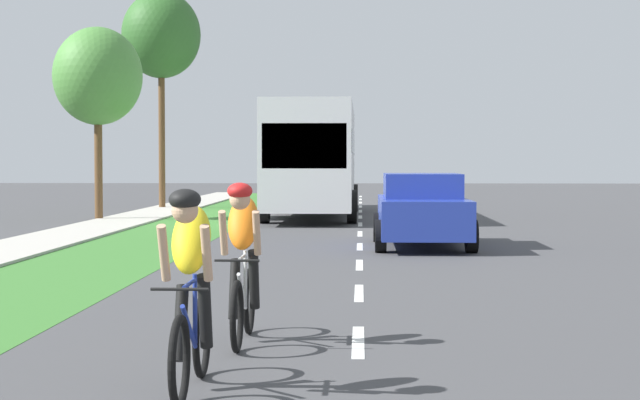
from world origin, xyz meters
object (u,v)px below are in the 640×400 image
object	(u,v)px
sedan_blue	(422,210)
bus_white	(314,155)
cyclist_lead	(190,288)
street_tree_far	(161,36)
cyclist_trailing	(243,261)
street_tree_near	(98,77)

from	to	relation	value
sedan_blue	bus_white	bearing A→B (deg)	103.45
cyclist_lead	street_tree_far	world-z (taller)	street_tree_far
cyclist_lead	sedan_blue	size ratio (longest dim) A/B	0.40
cyclist_trailing	bus_white	xyz separation A→B (m)	(-0.36, 22.97, 1.17)
sedan_blue	cyclist_trailing	bearing A→B (deg)	-101.97
cyclist_trailing	sedan_blue	distance (m)	11.64
street_tree_near	street_tree_far	xyz separation A→B (m)	(0.46, 7.49, 2.12)
street_tree_far	cyclist_lead	bearing A→B (deg)	-78.56
street_tree_near	sedan_blue	bearing A→B (deg)	-45.36
street_tree_near	cyclist_trailing	bearing A→B (deg)	-71.91
cyclist_lead	cyclist_trailing	bearing A→B (deg)	85.81
cyclist_trailing	bus_white	distance (m)	23.00
cyclist_trailing	sedan_blue	size ratio (longest dim) A/B	0.40
cyclist_lead	cyclist_trailing	xyz separation A→B (m)	(0.16, 2.14, 0.00)
street_tree_far	sedan_blue	bearing A→B (deg)	-62.57
sedan_blue	street_tree_near	world-z (taller)	street_tree_near
cyclist_lead	bus_white	bearing A→B (deg)	90.45
bus_white	cyclist_trailing	bearing A→B (deg)	-89.11
cyclist_trailing	sedan_blue	world-z (taller)	cyclist_trailing
cyclist_trailing	street_tree_far	xyz separation A→B (m)	(-6.29, 28.15, 5.61)
cyclist_trailing	street_tree_near	bearing A→B (deg)	108.09
cyclist_lead	street_tree_near	bearing A→B (deg)	106.12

